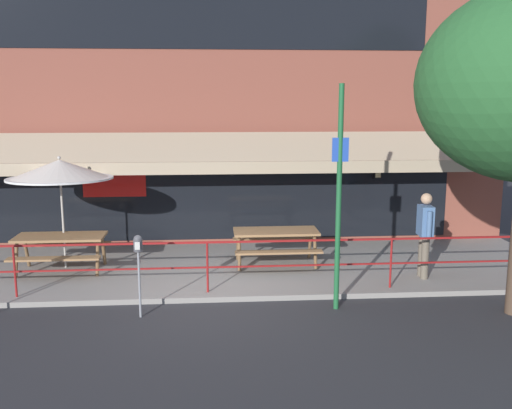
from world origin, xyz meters
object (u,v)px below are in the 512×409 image
Objects in this scene: picnic_table_centre at (276,237)px; pedestrian_walking at (425,231)px; picnic_table_left at (60,243)px; patio_umbrella_left at (60,170)px; parking_meter_far at (138,251)px; street_sign_pole at (339,197)px.

picnic_table_centre is 3.07m from pedestrian_walking.
patio_umbrella_left reaches higher than picnic_table_left.
parking_meter_far is (-5.43, -1.48, 0.09)m from pedestrian_walking.
pedestrian_walking is at bearing 33.10° from street_sign_pole.
picnic_table_left is 1.00× the size of picnic_table_centre.
patio_umbrella_left is 0.61× the size of street_sign_pole.
patio_umbrella_left is 5.87m from street_sign_pole.
picnic_table_centre is 1.05× the size of pedestrian_walking.
patio_umbrella_left is at bearing 170.50° from pedestrian_walking.
parking_meter_far is at bearing -54.96° from patio_umbrella_left.
patio_umbrella_left reaches higher than picnic_table_centre.
street_sign_pole is (0.80, -2.42, 1.29)m from picnic_table_centre.
picnic_table_left is 7.40m from pedestrian_walking.
pedestrian_walking reaches higher than parking_meter_far.
picnic_table_left is 0.46× the size of street_sign_pole.
street_sign_pole is at bearing -146.90° from pedestrian_walking.
picnic_table_centre is 4.72m from patio_umbrella_left.
parking_meter_far is at bearing -135.08° from picnic_table_centre.
parking_meter_far is (-2.58, -2.57, 0.44)m from picnic_table_centre.
street_sign_pole reaches higher than pedestrian_walking.
street_sign_pole reaches higher than patio_umbrella_left.
picnic_table_left and picnic_table_centre have the same top height.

